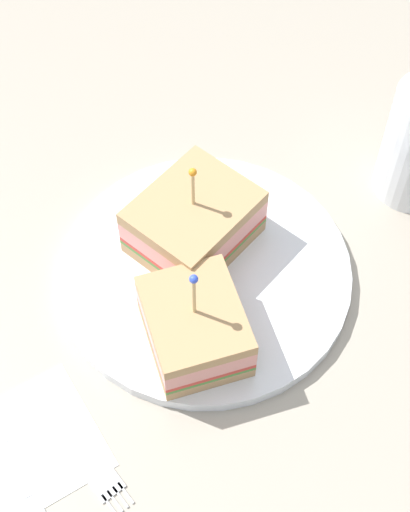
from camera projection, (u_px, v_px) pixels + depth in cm
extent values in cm
cube|color=#9E9384|center=(205.00, 282.00, 71.27)|extent=(118.08, 118.08, 2.00)
cylinder|color=white|center=(205.00, 272.00, 69.93)|extent=(26.21, 26.21, 1.23)
cube|color=tan|center=(195.00, 235.00, 70.67)|extent=(13.25, 12.65, 1.28)
cube|color=#478438|center=(195.00, 230.00, 69.98)|extent=(13.25, 12.65, 0.40)
cube|color=red|center=(195.00, 227.00, 69.60)|extent=(13.25, 12.65, 0.50)
cube|color=#E59389|center=(195.00, 219.00, 68.58)|extent=(13.25, 12.65, 1.97)
cube|color=tan|center=(194.00, 207.00, 67.23)|extent=(13.25, 12.65, 1.28)
cylinder|color=tan|center=(194.00, 190.00, 65.27)|extent=(0.30, 0.30, 4.73)
sphere|color=orange|center=(194.00, 172.00, 63.31)|extent=(0.70, 0.70, 0.70)
cube|color=tan|center=(195.00, 338.00, 64.87)|extent=(7.56, 9.10, 1.17)
cube|color=#478438|center=(195.00, 333.00, 64.22)|extent=(7.56, 9.10, 0.40)
cube|color=red|center=(195.00, 331.00, 63.85)|extent=(7.56, 9.10, 0.50)
cube|color=#E59389|center=(195.00, 324.00, 62.89)|extent=(7.56, 9.10, 1.81)
cube|color=tan|center=(194.00, 315.00, 61.66)|extent=(7.56, 9.10, 1.17)
cylinder|color=tan|center=(194.00, 298.00, 59.46)|extent=(0.30, 0.30, 5.29)
sphere|color=blue|center=(194.00, 279.00, 57.27)|extent=(0.70, 0.70, 0.70)
cube|color=white|center=(37.00, 441.00, 61.67)|extent=(11.41, 12.16, 0.15)
cube|color=silver|center=(63.00, 424.00, 62.35)|extent=(3.13, 6.96, 0.35)
cube|color=silver|center=(101.00, 476.00, 59.98)|extent=(3.34, 4.15, 0.35)
cube|color=silver|center=(109.00, 505.00, 58.76)|extent=(0.88, 1.93, 0.35)
cube|color=silver|center=(115.00, 501.00, 58.93)|extent=(0.88, 1.93, 0.35)
cube|color=silver|center=(120.00, 497.00, 59.10)|extent=(0.88, 1.93, 0.35)
cube|color=silver|center=(126.00, 493.00, 59.28)|extent=(0.88, 1.93, 0.35)
cube|color=silver|center=(10.00, 457.00, 60.83)|extent=(2.09, 7.14, 0.35)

